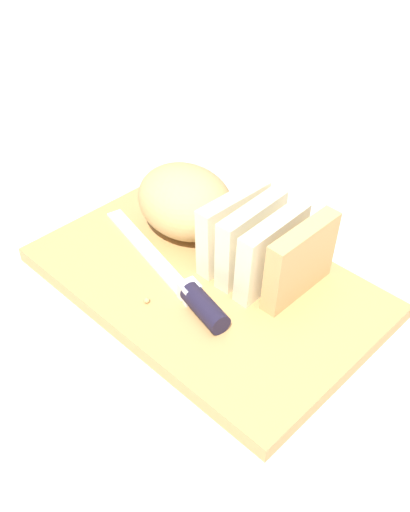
{
  "coord_description": "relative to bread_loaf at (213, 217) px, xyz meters",
  "views": [
    {
      "loc": [
        0.36,
        -0.36,
        0.47
      ],
      "look_at": [
        0.0,
        0.0,
        0.05
      ],
      "focal_mm": 41.44,
      "sensor_mm": 36.0,
      "label": 1
    }
  ],
  "objects": [
    {
      "name": "ground_plane",
      "position": [
        0.03,
        -0.05,
        -0.06
      ],
      "size": [
        3.0,
        3.0,
        0.0
      ],
      "primitive_type": "plane",
      "color": "beige"
    },
    {
      "name": "cutting_board",
      "position": [
        0.03,
        -0.05,
        -0.05
      ],
      "size": [
        0.4,
        0.25,
        0.02
      ],
      "primitive_type": "cube",
      "rotation": [
        0.0,
        0.0,
        0.0
      ],
      "color": "tan",
      "rests_on": "ground_plane"
    },
    {
      "name": "bread_loaf",
      "position": [
        0.0,
        0.0,
        0.0
      ],
      "size": [
        0.25,
        0.11,
        0.09
      ],
      "rotation": [
        0.0,
        0.0,
        0.02
      ],
      "color": "tan",
      "rests_on": "cutting_board"
    },
    {
      "name": "bread_knife",
      "position": [
        0.05,
        -0.09,
        -0.03
      ],
      "size": [
        0.25,
        0.08,
        0.02
      ],
      "rotation": [
        0.0,
        0.0,
        2.92
      ],
      "color": "silver",
      "rests_on": "cutting_board"
    },
    {
      "name": "crumb_near_knife",
      "position": [
        0.05,
        -0.09,
        -0.04
      ],
      "size": [
        0.0,
        0.0,
        0.0
      ],
      "primitive_type": "sphere",
      "color": "tan",
      "rests_on": "cutting_board"
    },
    {
      "name": "crumb_near_loaf",
      "position": [
        -0.01,
        0.02,
        -0.04
      ],
      "size": [
        0.01,
        0.01,
        0.01
      ],
      "primitive_type": "sphere",
      "color": "tan",
      "rests_on": "cutting_board"
    },
    {
      "name": "crumb_stray_left",
      "position": [
        0.02,
        -0.12,
        -0.04
      ],
      "size": [
        0.01,
        0.01,
        0.01
      ],
      "primitive_type": "sphere",
      "color": "tan",
      "rests_on": "cutting_board"
    }
  ]
}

